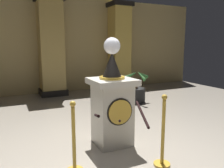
# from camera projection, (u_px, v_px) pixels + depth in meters

# --- Properties ---
(ground_plane) EXTENTS (12.56, 12.56, 0.00)m
(ground_plane) POSITION_uv_depth(u_px,v_px,m) (112.00, 153.00, 3.63)
(ground_plane) COLOR #9E9384
(back_wall) EXTENTS (12.56, 0.16, 3.45)m
(back_wall) POSITION_uv_depth(u_px,v_px,m) (49.00, 45.00, 8.09)
(back_wall) COLOR tan
(back_wall) RESTS_ON ground_plane
(pedestal_clock) EXTENTS (0.72, 0.72, 1.85)m
(pedestal_clock) POSITION_uv_depth(u_px,v_px,m) (112.00, 103.00, 3.88)
(pedestal_clock) COLOR beige
(pedestal_clock) RESTS_ON ground_plane
(stanchion_near) EXTENTS (0.24, 0.24, 1.00)m
(stanchion_near) POSITION_uv_depth(u_px,v_px,m) (74.00, 148.00, 3.04)
(stanchion_near) COLOR gold
(stanchion_near) RESTS_ON ground_plane
(stanchion_far) EXTENTS (0.24, 0.24, 1.05)m
(stanchion_far) POSITION_uv_depth(u_px,v_px,m) (163.00, 141.00, 3.21)
(stanchion_far) COLOR gold
(stanchion_far) RESTS_ON ground_plane
(velvet_rope) EXTENTS (0.82, 0.80, 0.22)m
(velvet_rope) POSITION_uv_depth(u_px,v_px,m) (120.00, 115.00, 3.05)
(velvet_rope) COLOR black
(column_right) EXTENTS (0.83, 0.83, 3.31)m
(column_right) POSITION_uv_depth(u_px,v_px,m) (119.00, 47.00, 8.81)
(column_right) COLOR black
(column_right) RESTS_ON ground_plane
(column_centre_rear) EXTENTS (0.93, 0.93, 3.31)m
(column_centre_rear) POSITION_uv_depth(u_px,v_px,m) (51.00, 47.00, 7.70)
(column_centre_rear) COLOR black
(column_centre_rear) RESTS_ON ground_plane
(potted_palm_right) EXTENTS (0.81, 0.80, 0.98)m
(potted_palm_right) POSITION_uv_depth(u_px,v_px,m) (136.00, 93.00, 6.87)
(potted_palm_right) COLOR black
(potted_palm_right) RESTS_ON ground_plane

